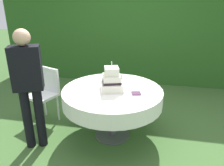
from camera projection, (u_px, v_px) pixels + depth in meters
ground_plane at (112, 135)px, 3.32m from camera, size 20.00×20.00×0.00m
foliage_hedge at (133, 23)px, 5.03m from camera, size 6.16×0.44×2.73m
cake_table at (112, 97)px, 3.09m from camera, size 1.39×1.39×0.74m
wedding_cake at (112, 81)px, 2.99m from camera, size 0.37×0.38×0.41m
serving_plate_near at (86, 89)px, 3.06m from camera, size 0.14×0.14×0.01m
serving_plate_far at (126, 78)px, 3.45m from camera, size 0.11×0.11×0.01m
serving_plate_left at (108, 79)px, 3.42m from camera, size 0.14×0.14×0.01m
napkin_stack at (136, 93)px, 2.92m from camera, size 0.15×0.15×0.01m
garden_chair at (46, 90)px, 3.54m from camera, size 0.52×0.52×0.89m
standing_person at (29, 83)px, 2.75m from camera, size 0.41×0.32×1.60m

